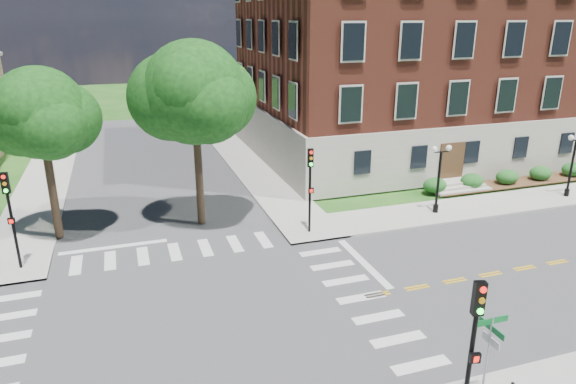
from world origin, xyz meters
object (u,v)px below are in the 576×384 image
object	(u,v)px
twin_lamp_east	(573,162)
traffic_signal_nw	(10,208)
traffic_signal_se	(474,337)
twin_lamp_west	(439,175)
street_sign_pole	(489,344)
traffic_signal_ne	(310,180)

from	to	relation	value
twin_lamp_east	traffic_signal_nw	bearing A→B (deg)	179.84
traffic_signal_se	twin_lamp_west	xyz separation A→B (m)	(9.22, 15.32, -0.66)
street_sign_pole	twin_lamp_west	bearing A→B (deg)	61.22
traffic_signal_nw	street_sign_pole	distance (m)	21.11
traffic_signal_se	traffic_signal_ne	size ratio (longest dim) A/B	1.00
traffic_signal_ne	traffic_signal_nw	size ratio (longest dim) A/B	1.00
traffic_signal_se	traffic_signal_nw	size ratio (longest dim) A/B	1.00
street_sign_pole	twin_lamp_east	bearing A→B (deg)	38.63
twin_lamp_east	street_sign_pole	xyz separation A→B (m)	(-18.22, -14.56, -0.21)
twin_lamp_east	street_sign_pole	world-z (taller)	twin_lamp_east
traffic_signal_se	twin_lamp_west	distance (m)	17.89
traffic_signal_se	traffic_signal_nw	world-z (taller)	same
traffic_signal_ne	street_sign_pole	size ratio (longest dim) A/B	1.55
traffic_signal_nw	street_sign_pole	xyz separation A→B (m)	(15.18, -14.65, -0.88)
traffic_signal_ne	traffic_signal_nw	xyz separation A→B (m)	(-14.80, 0.29, 0.00)
twin_lamp_east	street_sign_pole	size ratio (longest dim) A/B	1.36
traffic_signal_ne	twin_lamp_west	bearing A→B (deg)	2.47
traffic_signal_nw	traffic_signal_se	bearing A→B (deg)	-47.33
traffic_signal_se	street_sign_pole	xyz separation A→B (m)	(1.13, 0.59, -0.88)
twin_lamp_west	twin_lamp_east	world-z (taller)	same
twin_lamp_west	traffic_signal_nw	bearing A→B (deg)	-179.80
twin_lamp_west	street_sign_pole	bearing A→B (deg)	-118.78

